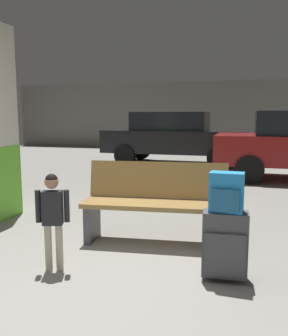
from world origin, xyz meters
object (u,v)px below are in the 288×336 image
(backpack_bright, at_px, (226,193))
(suitcase, at_px, (225,244))
(parked_car_far, at_px, (175,136))
(child, at_px, (52,212))
(bench, at_px, (156,203))

(backpack_bright, bearing_deg, suitcase, 31.85)
(backpack_bright, relative_size, parked_car_far, 0.08)
(backpack_bright, height_order, child, backpack_bright)
(child, distance_m, parked_car_far, 7.72)
(bench, xyz_separation_m, backpack_bright, (0.81, -0.81, 0.33))
(parked_car_far, bearing_deg, bench, -80.87)
(child, bearing_deg, bench, 55.49)
(bench, height_order, backpack_bright, backpack_bright)
(child, height_order, parked_car_far, parked_car_far)
(backpack_bright, relative_size, child, 0.38)
(bench, distance_m, suitcase, 1.15)
(child, xyz_separation_m, parked_car_far, (-0.37, 7.70, 0.25))
(bench, bearing_deg, backpack_bright, -44.95)
(suitcase, distance_m, child, 1.55)
(suitcase, relative_size, backpack_bright, 1.78)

